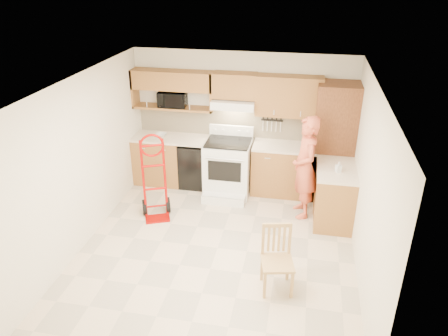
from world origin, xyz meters
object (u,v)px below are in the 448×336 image
(dining_chair, at_px, (277,261))
(hand_truck, at_px, (155,181))
(microwave, at_px, (173,99))
(range, at_px, (227,164))
(person, at_px, (305,168))

(dining_chair, bearing_deg, hand_truck, 134.07)
(hand_truck, relative_size, dining_chair, 1.50)
(microwave, height_order, dining_chair, microwave)
(range, relative_size, person, 0.69)
(person, bearing_deg, dining_chair, -22.79)
(hand_truck, bearing_deg, dining_chair, -56.40)
(microwave, relative_size, range, 0.42)
(person, bearing_deg, microwave, -124.12)
(person, height_order, hand_truck, person)
(range, distance_m, person, 1.47)
(hand_truck, distance_m, dining_chair, 2.55)
(hand_truck, xyz_separation_m, dining_chair, (2.12, -1.40, -0.22))
(range, distance_m, hand_truck, 1.44)
(range, bearing_deg, hand_truck, -135.08)
(microwave, bearing_deg, range, -23.33)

